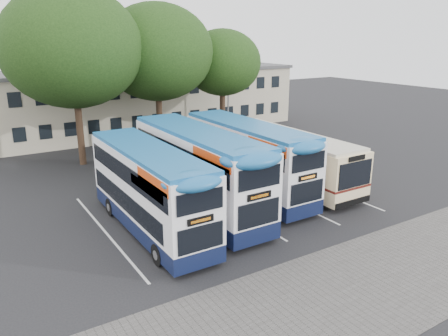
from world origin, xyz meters
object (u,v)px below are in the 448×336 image
bus_dd_mid (198,167)px  lamp_post (228,83)px  tree_mid (157,52)px  bus_single (287,155)px  tree_left (72,48)px  bus_dd_right (247,156)px  tree_right (222,63)px  bus_dd_left (149,186)px

bus_dd_mid → lamp_post: bearing=52.4°
tree_mid → bus_single: bearing=-74.3°
tree_left → bus_dd_right: 14.96m
tree_mid → bus_dd_mid: bearing=-105.6°
tree_right → bus_dd_left: tree_right is taller
bus_dd_left → tree_mid: bearing=64.1°
tree_mid → tree_right: 6.17m
tree_right → bus_dd_left: (-13.08, -14.29, -4.70)m
lamp_post → tree_mid: 8.39m
tree_mid → tree_right: tree_mid is taller
bus_dd_right → lamp_post: bearing=61.4°
tree_right → bus_dd_right: 14.63m
lamp_post → bus_dd_left: (-14.71, -15.87, -2.74)m
tree_mid → tree_right: bearing=-1.3°
bus_dd_right → tree_right: bearing=64.2°
bus_dd_mid → bus_dd_left: bearing=-163.9°
lamp_post → tree_right: bearing=-136.1°
tree_mid → bus_single: size_ratio=1.06×
tree_left → bus_dd_mid: (2.97, -12.72, -5.98)m
tree_left → tree_right: bearing=2.9°
tree_mid → bus_dd_mid: size_ratio=1.08×
tree_left → bus_single: tree_left is taller
lamp_post → tree_left: tree_left is taller
tree_right → bus_dd_right: (-6.03, -12.50, -4.62)m
lamp_post → bus_dd_right: lamp_post is taller
tree_left → tree_right: tree_left is taller
tree_left → bus_dd_left: 14.98m
lamp_post → tree_right: tree_right is taller
lamp_post → bus_dd_mid: (-11.50, -14.94, -2.56)m
bus_dd_left → bus_single: bearing=11.5°
tree_right → bus_dd_right: size_ratio=0.94×
tree_left → bus_dd_mid: size_ratio=1.16×
lamp_post → bus_single: size_ratio=0.81×
bus_dd_left → bus_dd_right: size_ratio=0.96×
lamp_post → bus_single: bearing=-107.2°
lamp_post → tree_mid: (-7.72, -1.44, 2.96)m
tree_mid → bus_dd_left: (-6.99, -14.43, -5.70)m
tree_mid → bus_single: (3.47, -12.31, -6.14)m
bus_dd_left → bus_dd_mid: 3.35m
lamp_post → bus_dd_right: bearing=-118.6°
bus_dd_left → bus_single: bus_dd_left is taller
lamp_post → tree_mid: tree_mid is taller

